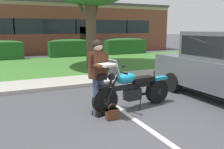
% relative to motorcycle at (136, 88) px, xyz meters
% --- Properties ---
extents(ground_plane, '(140.00, 140.00, 0.00)m').
position_rel_motorcycle_xyz_m(ground_plane, '(-0.43, -0.76, -0.49)').
color(ground_plane, '#424247').
extents(curb_strip, '(60.00, 0.20, 0.12)m').
position_rel_motorcycle_xyz_m(curb_strip, '(-0.43, 2.62, -0.43)').
color(curb_strip, '#ADA89E').
rests_on(curb_strip, ground).
extents(concrete_walk, '(60.00, 1.50, 0.08)m').
position_rel_motorcycle_xyz_m(concrete_walk, '(-0.43, 3.47, -0.45)').
color(concrete_walk, '#ADA89E').
rests_on(concrete_walk, ground).
extents(grass_lawn, '(60.00, 6.90, 0.06)m').
position_rel_motorcycle_xyz_m(grass_lawn, '(-0.43, 7.67, -0.46)').
color(grass_lawn, '#3D752D').
rests_on(grass_lawn, ground).
extents(stall_stripe_1, '(0.18, 4.40, 0.01)m').
position_rel_motorcycle_xyz_m(stall_stripe_1, '(-0.42, -0.56, -0.49)').
color(stall_stripe_1, silver).
rests_on(stall_stripe_1, ground).
extents(stall_stripe_2, '(0.18, 4.40, 0.01)m').
position_rel_motorcycle_xyz_m(stall_stripe_2, '(2.46, -0.56, -0.49)').
color(stall_stripe_2, silver).
rests_on(stall_stripe_2, ground).
extents(motorcycle, '(2.24, 0.82, 1.26)m').
position_rel_motorcycle_xyz_m(motorcycle, '(0.00, 0.00, 0.00)').
color(motorcycle, black).
rests_on(motorcycle, ground).
extents(rider_person, '(0.54, 0.65, 1.70)m').
position_rel_motorcycle_xyz_m(rider_person, '(-1.03, -0.14, 0.52)').
color(rider_person, black).
rests_on(rider_person, ground).
extents(handbag, '(0.28, 0.13, 0.36)m').
position_rel_motorcycle_xyz_m(handbag, '(-0.86, -0.50, -0.34)').
color(handbag, '#562D19').
rests_on(handbag, ground).
extents(hedge_center_left, '(2.57, 0.90, 1.24)m').
position_rel_motorcycle_xyz_m(hedge_center_left, '(-2.99, 11.25, 0.16)').
color(hedge_center_left, '#235623').
rests_on(hedge_center_left, ground).
extents(hedge_center_right, '(2.88, 0.90, 1.24)m').
position_rel_motorcycle_xyz_m(hedge_center_right, '(1.33, 11.25, 0.16)').
color(hedge_center_right, '#235623').
rests_on(hedge_center_right, ground).
extents(hedge_right, '(3.24, 0.90, 1.24)m').
position_rel_motorcycle_xyz_m(hedge_right, '(5.65, 11.25, 0.16)').
color(hedge_right, '#235623').
rests_on(hedge_right, ground).
extents(brick_building, '(26.47, 9.74, 4.03)m').
position_rel_motorcycle_xyz_m(brick_building, '(-2.06, 18.01, 1.53)').
color(brick_building, brown).
rests_on(brick_building, ground).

